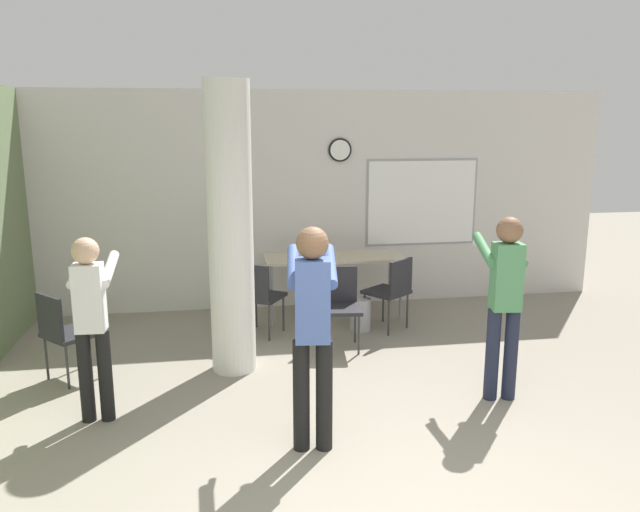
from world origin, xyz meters
name	(u,v)px	position (x,y,z in m)	size (l,w,h in m)	color
wall_back	(310,200)	(0.03, 5.06, 1.40)	(8.00, 0.15, 2.80)	silver
support_pillar	(230,231)	(-1.05, 2.95, 1.40)	(0.43, 0.43, 2.80)	silver
folding_table	(334,260)	(0.23, 4.45, 0.72)	(1.71, 0.64, 0.78)	beige
bottle_on_table	(322,250)	(0.08, 4.39, 0.88)	(0.07, 0.07, 0.26)	black
waste_bin	(360,314)	(0.45, 3.88, 0.19)	(0.24, 0.24, 0.38)	#B2B2B7
chair_table_left	(259,293)	(-0.74, 3.87, 0.51)	(0.61, 0.61, 0.87)	#232328
chair_table_right	(391,288)	(0.80, 3.83, 0.51)	(0.62, 0.62, 0.87)	#232328
chair_table_front	(340,301)	(0.10, 3.39, 0.51)	(0.49, 0.49, 0.87)	#232328
chair_by_left_wall	(65,330)	(-2.62, 2.91, 0.51)	(0.62, 0.62, 0.87)	#232328
person_playing_front	(312,321)	(-0.51, 1.32, 1.00)	(0.43, 0.68, 1.70)	black
person_watching_back	(91,315)	(-2.20, 2.05, 0.91)	(0.35, 0.58, 1.54)	black
person_playing_side	(504,293)	(1.26, 1.91, 0.96)	(0.41, 0.66, 1.64)	#1E2338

